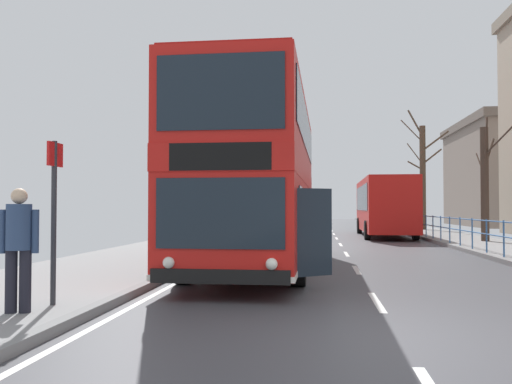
{
  "coord_description": "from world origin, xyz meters",
  "views": [
    {
      "loc": [
        -0.99,
        -6.83,
        1.59
      ],
      "look_at": [
        -2.39,
        5.68,
        1.95
      ],
      "focal_mm": 38.39,
      "sensor_mm": 36.0,
      "label": 1
    }
  ],
  "objects_px": {
    "background_bus_far_lane": "(384,205)",
    "double_decker_bus_main": "(259,180)",
    "pedestrian_companion": "(19,242)",
    "bare_tree_far_01": "(423,174)",
    "bus_stop_sign_near": "(54,203)",
    "bare_tree_far_00": "(485,181)"
  },
  "relations": [
    {
      "from": "background_bus_far_lane",
      "to": "double_decker_bus_main",
      "type": "bearing_deg",
      "value": -107.38
    },
    {
      "from": "pedestrian_companion",
      "to": "bare_tree_far_01",
      "type": "distance_m",
      "value": 32.45
    },
    {
      "from": "double_decker_bus_main",
      "to": "bus_stop_sign_near",
      "type": "xyz_separation_m",
      "value": [
        -2.4,
        -6.58,
        -0.67
      ]
    },
    {
      "from": "double_decker_bus_main",
      "to": "background_bus_far_lane",
      "type": "xyz_separation_m",
      "value": [
        5.22,
        16.68,
        -0.62
      ]
    },
    {
      "from": "bare_tree_far_01",
      "to": "bare_tree_far_00",
      "type": "bearing_deg",
      "value": -88.78
    },
    {
      "from": "bus_stop_sign_near",
      "to": "bare_tree_far_00",
      "type": "relative_size",
      "value": 0.47
    },
    {
      "from": "background_bus_far_lane",
      "to": "pedestrian_companion",
      "type": "bearing_deg",
      "value": -108.1
    },
    {
      "from": "bus_stop_sign_near",
      "to": "bare_tree_far_01",
      "type": "bearing_deg",
      "value": 69.76
    },
    {
      "from": "bare_tree_far_01",
      "to": "bus_stop_sign_near",
      "type": "bearing_deg",
      "value": -110.24
    },
    {
      "from": "bus_stop_sign_near",
      "to": "bare_tree_far_00",
      "type": "distance_m",
      "value": 20.42
    },
    {
      "from": "background_bus_far_lane",
      "to": "bare_tree_far_01",
      "type": "distance_m",
      "value": 7.57
    },
    {
      "from": "bare_tree_far_00",
      "to": "bare_tree_far_01",
      "type": "height_order",
      "value": "bare_tree_far_01"
    },
    {
      "from": "bus_stop_sign_near",
      "to": "bare_tree_far_01",
      "type": "height_order",
      "value": "bare_tree_far_01"
    },
    {
      "from": "bare_tree_far_00",
      "to": "bare_tree_far_01",
      "type": "bearing_deg",
      "value": 91.22
    },
    {
      "from": "background_bus_far_lane",
      "to": "bare_tree_far_00",
      "type": "bearing_deg",
      "value": -59.95
    },
    {
      "from": "bare_tree_far_00",
      "to": "background_bus_far_lane",
      "type": "bearing_deg",
      "value": 120.05
    },
    {
      "from": "background_bus_far_lane",
      "to": "bus_stop_sign_near",
      "type": "xyz_separation_m",
      "value": [
        -7.62,
        -23.26,
        -0.05
      ]
    },
    {
      "from": "background_bus_far_lane",
      "to": "pedestrian_companion",
      "type": "height_order",
      "value": "background_bus_far_lane"
    },
    {
      "from": "pedestrian_companion",
      "to": "bus_stop_sign_near",
      "type": "xyz_separation_m",
      "value": [
        0.19,
        0.64,
        0.55
      ]
    },
    {
      "from": "pedestrian_companion",
      "to": "bus_stop_sign_near",
      "type": "relative_size",
      "value": 0.7
    },
    {
      "from": "bare_tree_far_01",
      "to": "double_decker_bus_main",
      "type": "bearing_deg",
      "value": -110.29
    },
    {
      "from": "double_decker_bus_main",
      "to": "bus_stop_sign_near",
      "type": "relative_size",
      "value": 4.52
    }
  ]
}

